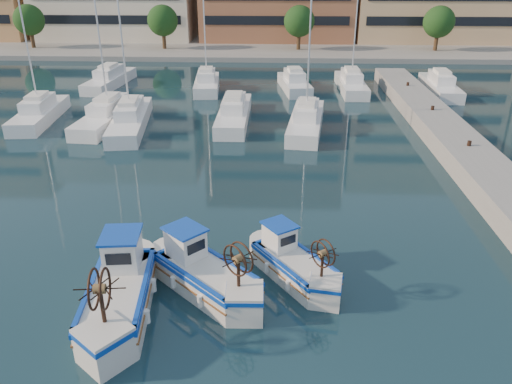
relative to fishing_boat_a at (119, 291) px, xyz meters
name	(u,v)px	position (x,y,z in m)	size (l,w,h in m)	color
ground	(236,298)	(4.02, 0.91, -0.86)	(300.00, 300.00, 0.00)	#1A3845
quay	(508,197)	(17.02, 8.91, -0.26)	(3.00, 60.00, 1.20)	gray
yacht_marina	(225,100)	(0.90, 27.70, -0.34)	(36.54, 23.25, 11.50)	white
fishing_boat_a	(119,291)	(0.00, 0.00, 0.00)	(2.55, 5.13, 3.13)	silver
fishing_boat_b	(204,272)	(2.78, 1.39, -0.09)	(4.41, 4.30, 2.83)	silver
fishing_boat_c	(293,262)	(6.13, 2.38, -0.18)	(3.52, 4.02, 2.48)	silver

